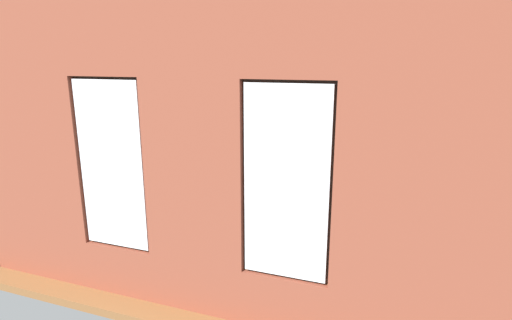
{
  "coord_description": "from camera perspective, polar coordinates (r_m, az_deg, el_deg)",
  "views": [
    {
      "loc": [
        -1.93,
        6.07,
        2.7
      ],
      "look_at": [
        0.11,
        0.4,
        1.19
      ],
      "focal_mm": 28.0,
      "sensor_mm": 36.0,
      "label": 1
    }
  ],
  "objects": [
    {
      "name": "potted_plant_foreground_right",
      "position": [
        9.27,
        -8.6,
        2.53
      ],
      "size": [
        0.99,
        1.03,
        1.52
      ],
      "color": "beige",
      "rests_on": "ground_plane"
    },
    {
      "name": "potted_plant_near_tv",
      "position": [
        6.69,
        -19.05,
        -4.01
      ],
      "size": [
        0.94,
        0.91,
        1.47
      ],
      "color": "#47423D",
      "rests_on": "ground_plane"
    },
    {
      "name": "couch_by_window",
      "position": [
        5.1,
        -3.61,
        -13.67
      ],
      "size": [
        1.96,
        0.87,
        0.8
      ],
      "color": "black",
      "rests_on": "ground_plane"
    },
    {
      "name": "cup_ceramic",
      "position": [
        6.63,
        -0.65,
        -5.75
      ],
      "size": [
        0.08,
        0.08,
        0.09
      ],
      "primitive_type": "cylinder",
      "color": "#B23D38",
      "rests_on": "coffee_table"
    },
    {
      "name": "papasan_chair",
      "position": [
        8.76,
        0.38,
        -0.81
      ],
      "size": [
        1.1,
        1.1,
        0.69
      ],
      "color": "olive",
      "rests_on": "ground_plane"
    },
    {
      "name": "coffee_table",
      "position": [
        6.8,
        -1.15,
        -6.08
      ],
      "size": [
        1.42,
        0.76,
        0.4
      ],
      "color": "olive",
      "rests_on": "ground_plane"
    },
    {
      "name": "potted_plant_between_couches",
      "position": [
        4.65,
        13.34,
        -11.82
      ],
      "size": [
        0.9,
        0.9,
        1.05
      ],
      "color": "#47423D",
      "rests_on": "ground_plane"
    },
    {
      "name": "potted_plant_mid_room_small",
      "position": [
        7.78,
        7.86,
        -3.64
      ],
      "size": [
        0.27,
        0.27,
        0.49
      ],
      "color": "#9E5638",
      "rests_on": "ground_plane"
    },
    {
      "name": "media_console",
      "position": [
        7.93,
        -17.19,
        -4.24
      ],
      "size": [
        1.22,
        0.42,
        0.58
      ],
      "primitive_type": "cube",
      "color": "black",
      "rests_on": "ground_plane"
    },
    {
      "name": "white_wall_right",
      "position": [
        7.73,
        -20.21,
        5.99
      ],
      "size": [
        0.1,
        4.94,
        3.45
      ],
      "primitive_type": "cube",
      "color": "silver",
      "rests_on": "ground_plane"
    },
    {
      "name": "remote_gray",
      "position": [
        6.78,
        -1.16,
        -5.61
      ],
      "size": [
        0.18,
        0.1,
        0.02
      ],
      "primitive_type": "cube",
      "rotation": [
        0.0,
        0.0,
        4.39
      ],
      "color": "#59595B",
      "rests_on": "coffee_table"
    },
    {
      "name": "remote_silver",
      "position": [
        6.78,
        2.35,
        -5.63
      ],
      "size": [
        0.14,
        0.17,
        0.02
      ],
      "primitive_type": "cube",
      "rotation": [
        0.0,
        0.0,
        0.64
      ],
      "color": "#B2B2B7",
      "rests_on": "coffee_table"
    },
    {
      "name": "ground_plane",
      "position": [
        6.94,
        1.98,
        -9.26
      ],
      "size": [
        6.7,
        5.94,
        0.1
      ],
      "primitive_type": "cube",
      "color": "brown"
    },
    {
      "name": "couch_left",
      "position": [
        6.45,
        22.3,
        -8.6
      ],
      "size": [
        0.91,
        2.06,
        0.8
      ],
      "rotation": [
        0.0,
        0.0,
        1.59
      ],
      "color": "black",
      "rests_on": "ground_plane"
    },
    {
      "name": "tv_flatscreen",
      "position": [
        7.77,
        -17.5,
        0.11
      ],
      "size": [
        0.91,
        0.2,
        0.66
      ],
      "color": "black",
      "rests_on": "media_console"
    },
    {
      "name": "brick_wall_with_windows",
      "position": [
        4.1,
        -8.99,
        0.14
      ],
      "size": [
        6.1,
        0.3,
        3.45
      ],
      "color": "brown",
      "rests_on": "ground_plane"
    },
    {
      "name": "table_plant_small",
      "position": [
        6.81,
        -4.87,
        -4.76
      ],
      "size": [
        0.12,
        0.12,
        0.19
      ],
      "color": "beige",
      "rests_on": "coffee_table"
    }
  ]
}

